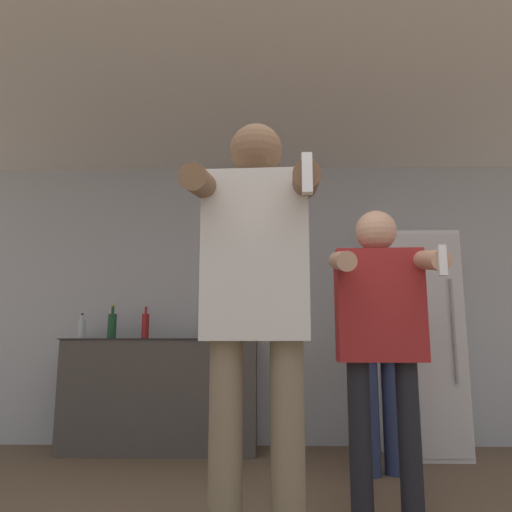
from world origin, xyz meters
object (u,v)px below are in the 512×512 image
(person_woman_foreground, at_px, (256,297))
(bottle_dark_rum, at_px, (112,325))
(bottle_tall_gin, at_px, (244,326))
(bottle_clear_vodka, at_px, (81,329))
(bottle_brown_liquor, at_px, (145,325))
(refrigerator, at_px, (416,342))
(person_spectator_back, at_px, (379,348))
(person_man_side, at_px, (381,322))
(bottle_green_wine, at_px, (206,329))

(person_woman_foreground, bearing_deg, bottle_dark_rum, 118.69)
(bottle_tall_gin, height_order, bottle_clear_vodka, bottle_tall_gin)
(bottle_clear_vodka, height_order, bottle_brown_liquor, bottle_brown_liquor)
(refrigerator, height_order, bottle_clear_vodka, refrigerator)
(bottle_tall_gin, relative_size, person_woman_foreground, 0.16)
(bottle_brown_liquor, bearing_deg, person_spectator_back, -21.34)
(person_man_side, bearing_deg, refrigerator, 68.04)
(refrigerator, distance_m, bottle_brown_liquor, 2.31)
(bottle_dark_rum, xyz_separation_m, person_man_side, (1.94, -1.67, -0.05))
(refrigerator, bearing_deg, person_spectator_back, -124.47)
(bottle_dark_rum, bearing_deg, bottle_clear_vodka, 180.00)
(person_spectator_back, bearing_deg, bottle_green_wine, 151.38)
(refrigerator, xyz_separation_m, person_spectator_back, (-0.46, -0.67, -0.04))
(bottle_green_wine, bearing_deg, refrigerator, -1.62)
(bottle_tall_gin, relative_size, person_man_side, 0.18)
(bottle_green_wine, relative_size, bottle_brown_liquor, 0.84)
(bottle_tall_gin, bearing_deg, person_spectator_back, -35.97)
(bottle_green_wine, height_order, bottle_brown_liquor, bottle_brown_liquor)
(bottle_dark_rum, height_order, person_spectator_back, person_spectator_back)
(person_woman_foreground, bearing_deg, bottle_clear_vodka, 123.37)
(bottle_tall_gin, xyz_separation_m, bottle_clear_vodka, (-1.40, 0.00, -0.03))
(bottle_brown_liquor, bearing_deg, person_man_side, -45.31)
(refrigerator, relative_size, bottle_brown_liquor, 6.10)
(bottle_tall_gin, height_order, person_spectator_back, person_spectator_back)
(refrigerator, relative_size, bottle_tall_gin, 6.17)
(bottle_clear_vodka, xyz_separation_m, bottle_dark_rum, (0.27, 0.00, 0.03))
(person_woman_foreground, xyz_separation_m, person_man_side, (0.64, 0.71, -0.07))
(refrigerator, bearing_deg, bottle_dark_rum, 178.89)
(bottle_green_wine, distance_m, person_woman_foreground, 2.43)
(bottle_green_wine, relative_size, person_man_side, 0.15)
(person_woman_foreground, bearing_deg, person_spectator_back, 63.38)
(bottle_green_wine, xyz_separation_m, person_woman_foreground, (0.49, -2.38, 0.05))
(bottle_clear_vodka, xyz_separation_m, person_spectator_back, (2.40, -0.72, -0.16))
(bottle_green_wine, height_order, person_man_side, person_man_side)
(bottle_brown_liquor, distance_m, person_spectator_back, 1.99)
(person_man_side, relative_size, person_spectator_back, 1.03)
(bottle_clear_vodka, relative_size, person_spectator_back, 0.14)
(person_spectator_back, bearing_deg, bottle_brown_liquor, 158.66)
(bottle_brown_liquor, bearing_deg, bottle_clear_vodka, 180.00)
(refrigerator, relative_size, person_spectator_back, 1.15)
(refrigerator, xyz_separation_m, person_woman_foreground, (-1.29, -2.33, 0.17))
(bottle_clear_vodka, height_order, person_woman_foreground, person_woman_foreground)
(bottle_tall_gin, height_order, bottle_brown_liquor, bottle_brown_liquor)
(person_man_side, height_order, person_spectator_back, person_man_side)
(bottle_brown_liquor, distance_m, person_man_side, 2.35)
(bottle_green_wine, relative_size, bottle_dark_rum, 0.83)
(bottle_tall_gin, bearing_deg, person_man_side, -64.40)
(refrigerator, height_order, bottle_green_wine, refrigerator)
(refrigerator, xyz_separation_m, bottle_green_wine, (-1.78, 0.05, 0.12))
(bottle_green_wine, relative_size, bottle_clear_vodka, 1.12)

